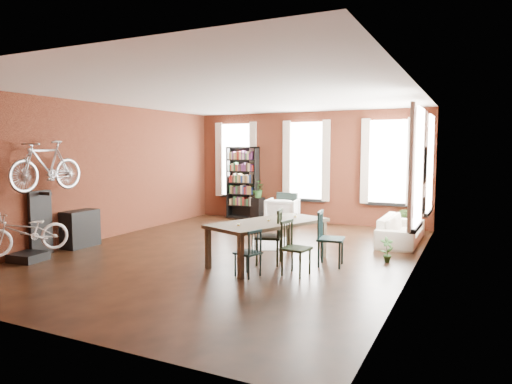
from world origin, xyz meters
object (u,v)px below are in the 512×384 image
Objects in this scene: dining_chair_a at (248,253)px; bicycle_floor at (26,213)px; white_armchair at (282,211)px; cream_sofa at (401,225)px; bike_trainer at (28,257)px; dining_table at (268,242)px; dining_chair_c at (296,248)px; dining_chair_d at (331,239)px; plant_stand at (258,209)px; bookshelf at (243,183)px; console_table at (80,229)px; dining_chair_b at (269,237)px.

bicycle_floor is (-4.20, -0.94, 0.54)m from dining_chair_a.
cream_sofa is at bearing 155.75° from white_armchair.
bike_trainer is at bearing 54.40° from white_armchair.
dining_table is 2.52× the size of dining_chair_c.
dining_chair_d is (1.11, 0.31, 0.10)m from dining_table.
white_armchair is 1.55× the size of bike_trainer.
dining_chair_d is 5.68m from plant_stand.
white_armchair is at bearing -26.36° from bookshelf.
cream_sofa is 7.15m from console_table.
bookshelf is 3.99× the size of bike_trainer.
dining_chair_d is 1.81× the size of bike_trainer.
console_table is (-5.38, -0.81, -0.10)m from dining_chair_d.
bike_trainer is (-2.84, -5.75, -0.35)m from white_armchair.
cream_sofa is 3.77× the size of bike_trainer.
bike_trainer is at bearing 128.54° from cream_sofa.
plant_stand is (0.50, 0.00, -0.77)m from bookshelf.
bicycle_floor is at bearing 128.78° from cream_sofa.
dining_chair_c is (0.73, -0.50, -0.05)m from dining_chair_b.
white_armchair is 6.45m from bicycle_floor.
white_armchair is at bearing 56.05° from console_table.
dining_table is at bearing 24.21° from bike_trainer.
bicycle_floor is at bearing -84.73° from console_table.
dining_chair_b is at bearing 100.19° from dining_chair_d.
dining_chair_d is 5.73m from bike_trainer.
cream_sofa is (4.95, -1.70, -0.69)m from bookshelf.
dining_chair_d is at bearing 115.05° from white_armchair.
dining_table is at bearing -162.40° from dining_chair_a.
console_table is at bearing -81.60° from dining_chair_a.
plant_stand is at bearing 0.00° from bookshelf.
dining_table is 0.94m from dining_chair_c.
dining_chair_b is at bearing -163.98° from dining_chair_a.
dining_chair_d is 5.45m from console_table.
dining_chair_c is 4.89m from white_armchair.
bicycle_floor reaches higher than bike_trainer.
console_table is (-6.23, -3.50, -0.01)m from cream_sofa.
dining_chair_c is 5.12m from bike_trainer.
dining_chair_d is at bearing 36.76° from dining_table.
dining_chair_a is at bearing -6.03° from console_table.
bicycle_floor is (-1.15, -6.60, -0.16)m from bookshelf.
white_armchair is at bearing 63.73° from bike_trainer.
bike_trainer is 0.36× the size of bicycle_floor.
dining_chair_d reaches higher than dining_chair_c.
plant_stand reaches higher than bike_trainer.
dining_chair_b reaches higher than dining_chair_c.
dining_chair_d is at bearing 93.80° from dining_chair_b.
bike_trainer is at bearing -63.28° from dining_chair_a.
dining_chair_d is at bearing 8.55° from console_table.
plant_stand is (-2.55, 5.66, -0.07)m from dining_chair_a.
dining_chair_c is 0.59× the size of bicycle_floor.
dining_chair_d is 1.50× the size of plant_stand.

